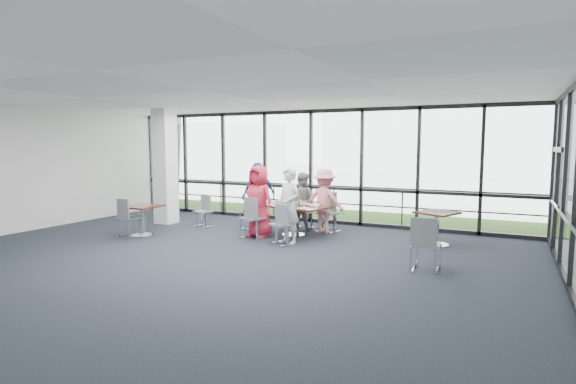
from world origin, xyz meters
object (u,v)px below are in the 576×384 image
at_px(structural_column, 165,167).
at_px(chair_spare_r, 426,244).
at_px(chair_main_nl, 253,218).
at_px(diner_far_left, 302,201).
at_px(diner_far_right, 325,201).
at_px(diner_end, 259,196).
at_px(chair_spare_la, 129,218).
at_px(side_table_left, 142,211).
at_px(main_table, 293,211).
at_px(side_table_right, 437,218).
at_px(diner_near_right, 289,206).
at_px(diner_near_left, 259,201).
at_px(chair_main_fr, 328,213).
at_px(chair_spare_lb, 203,211).
at_px(chair_main_nr, 282,224).
at_px(chair_main_fl, 303,212).
at_px(chair_main_end, 253,211).

relative_size(structural_column, chair_spare_r, 3.38).
bearing_deg(chair_main_nl, diner_far_left, 89.93).
distance_m(diner_far_right, diner_end, 1.77).
bearing_deg(chair_spare_la, side_table_left, 54.52).
relative_size(main_table, diner_end, 1.11).
bearing_deg(diner_far_right, diner_end, 11.89).
height_order(side_table_right, diner_far_right, diner_far_right).
bearing_deg(diner_near_right, chair_main_nl, -166.93).
bearing_deg(structural_column, diner_far_left, 12.10).
bearing_deg(structural_column, diner_far_right, 7.70).
bearing_deg(main_table, diner_end, 177.50).
xyz_separation_m(diner_near_left, diner_near_right, (0.96, -0.31, -0.01)).
distance_m(diner_far_right, chair_main_fr, 0.36).
bearing_deg(diner_near_left, side_table_left, -144.17).
distance_m(side_table_left, diner_end, 2.94).
bearing_deg(diner_far_left, side_table_left, 48.18).
bearing_deg(chair_main_fr, side_table_right, -172.75).
bearing_deg(chair_spare_lb, diner_near_right, 177.59).
xyz_separation_m(side_table_left, chair_spare_lb, (0.57, 1.67, -0.21)).
height_order(diner_far_left, chair_spare_lb, diner_far_left).
distance_m(side_table_right, chair_main_nl, 4.17).
bearing_deg(chair_main_nr, chair_spare_la, -142.52).
height_order(side_table_right, chair_main_fr, chair_main_fr).
bearing_deg(chair_main_nl, diner_near_left, 99.73).
relative_size(diner_far_right, chair_main_fl, 1.78).
height_order(structural_column, chair_main_fl, structural_column).
bearing_deg(chair_spare_r, chair_main_nr, 162.08).
bearing_deg(diner_near_left, main_table, 52.11).
distance_m(chair_main_nr, chair_main_end, 1.99).
bearing_deg(chair_main_end, diner_far_left, 126.68).
distance_m(diner_near_right, chair_main_end, 2.01).
bearing_deg(chair_main_fr, diner_far_left, 12.65).
height_order(structural_column, diner_far_left, structural_column).
relative_size(chair_main_fl, chair_main_fr, 0.93).
xyz_separation_m(structural_column, chair_spare_lb, (1.30, -0.02, -1.18)).
bearing_deg(chair_main_nl, chair_main_fl, 90.18).
xyz_separation_m(diner_far_left, chair_main_end, (-1.17, -0.55, -0.28)).
height_order(diner_near_left, chair_spare_la, diner_near_left).
relative_size(side_table_left, chair_spare_lb, 1.00).
xyz_separation_m(diner_near_left, chair_main_nr, (0.87, -0.46, -0.41)).
xyz_separation_m(structural_column, diner_near_right, (4.30, -0.87, -0.74)).
height_order(diner_far_right, chair_main_end, diner_far_right).
distance_m(main_table, chair_main_nl, 1.04).
xyz_separation_m(diner_near_left, diner_far_left, (0.52, 1.39, -0.11)).
height_order(diner_far_left, chair_main_nr, diner_far_left).
height_order(diner_near_left, chair_main_nr, diner_near_left).
xyz_separation_m(diner_near_left, diner_end, (-0.52, 0.92, 0.02)).
relative_size(side_table_right, diner_far_right, 0.62).
height_order(side_table_right, chair_spare_r, chair_spare_r).
xyz_separation_m(chair_main_end, chair_spare_r, (4.75, -2.06, 0.00)).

